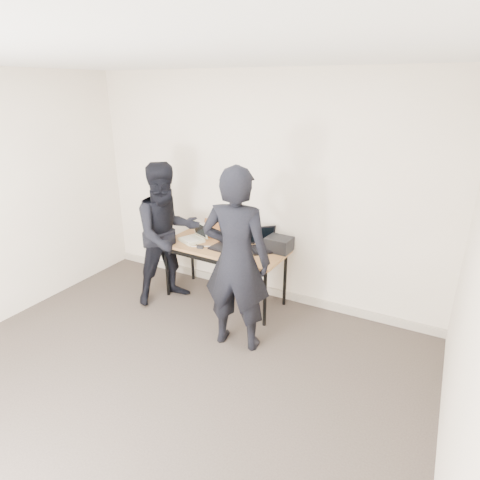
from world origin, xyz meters
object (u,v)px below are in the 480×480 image
Objects in this scene: desk at (224,251)px; person_observer at (167,234)px; person_typist at (236,261)px; leather_satchel at (220,229)px; laptop_right at (264,244)px; laptop_beige at (194,237)px; equipment_box at (279,244)px; laptop_center at (227,243)px.

desk is 0.89× the size of person_observer.
person_observer is (-1.17, 0.44, -0.07)m from person_typist.
person_observer reaches higher than leather_satchel.
laptop_right is 1.15m from person_observer.
laptop_beige reaches higher than equipment_box.
laptop_right is 0.25× the size of person_typist.
person_observer is (-1.06, -0.43, 0.08)m from laptop_right.
desk is at bearing -61.07° from person_typist.
laptop_right is 0.19m from equipment_box.
leather_satchel is (0.25, 0.23, 0.08)m from laptop_beige.
laptop_right is (0.45, 0.17, 0.12)m from desk.
desk is at bearing 23.64° from laptop_beige.
person_observer is at bearing -159.97° from equipment_box.
leather_satchel is at bearing -12.20° from person_observer.
laptop_center is at bearing -161.55° from equipment_box.
desk is 4.40× the size of laptop_center.
laptop_center is 0.43m from laptop_right.
equipment_box is (0.19, 0.02, 0.02)m from laptop_right.
leather_satchel reaches higher than laptop_right.
desk is at bearing -177.16° from laptop_center.
leather_satchel is (-0.23, 0.23, 0.07)m from laptop_center.
person_typist reaches higher than equipment_box.
leather_satchel is at bearing 130.75° from desk.
leather_satchel is (-0.18, 0.23, 0.19)m from desk.
laptop_beige is 1.08m from equipment_box.
leather_satchel is 0.81m from equipment_box.
person_typist reaches higher than laptop_center.
leather_satchel is at bearing -61.01° from person_typist.
person_typist is (0.74, -0.94, 0.09)m from leather_satchel.
laptop_beige is at bearing -173.90° from laptop_center.
person_typist is at bearing -94.78° from equipment_box.
laptop_center is 0.62m from equipment_box.
laptop_center is 0.20× the size of person_observer.
equipment_box is 1.33m from person_observer.
equipment_box is at bearing -103.93° from person_typist.
person_observer is at bearing 159.28° from laptop_right.
laptop_right is 0.28× the size of person_observer.
laptop_right is 0.90m from person_typist.
laptop_beige is 0.94× the size of leather_satchel.
equipment_box is at bearing 5.11° from leather_satchel.
laptop_beige is at bearing 148.15° from laptop_right.
leather_satchel is 1.19m from person_typist.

